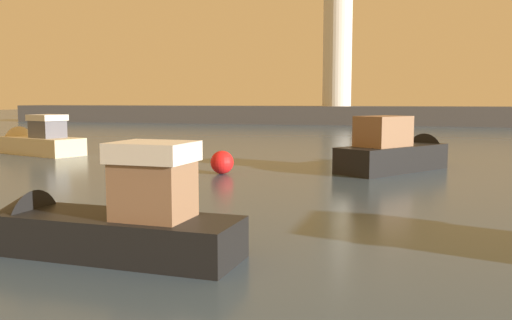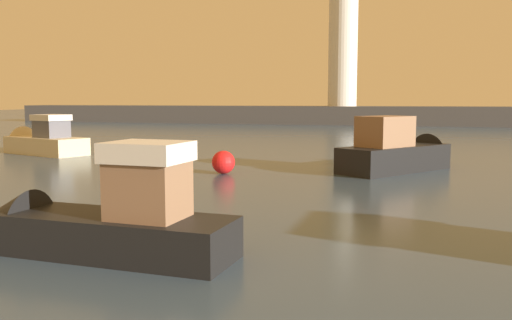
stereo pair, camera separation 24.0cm
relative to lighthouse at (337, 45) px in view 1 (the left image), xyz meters
name	(u,v)px [view 1 (the left image)]	position (x,y,z in m)	size (l,w,h in m)	color
ground_plane	(303,147)	(1.81, -32.96, -9.53)	(220.00, 220.00, 0.00)	#384C60
breakwater	(351,115)	(1.81, 0.00, -8.42)	(90.35, 5.42, 2.22)	#423F3D
lighthouse	(337,45)	(0.00, 0.00, 0.00)	(3.45, 3.45, 15.44)	silver
motorboat_0	(93,222)	(2.08, -58.00, -8.89)	(5.85, 1.88, 2.56)	black
motorboat_1	(403,152)	(7.94, -42.90, -8.74)	(5.43, 6.60, 2.66)	black
motorboat_2	(31,142)	(-12.33, -40.85, -8.87)	(6.87, 4.09, 2.65)	beige
mooring_buoy	(222,162)	(0.81, -46.25, -9.05)	(0.95, 0.95, 0.95)	red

